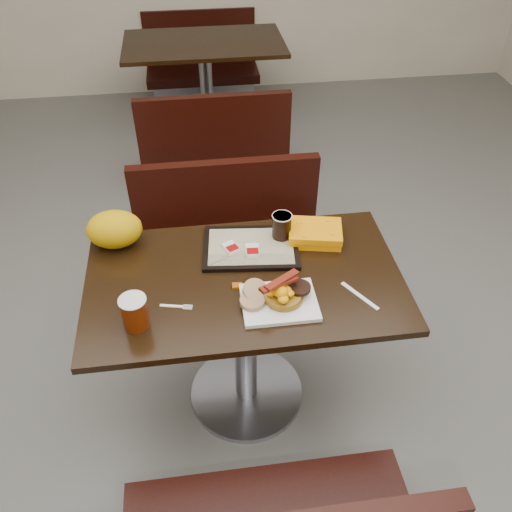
{
  "coord_description": "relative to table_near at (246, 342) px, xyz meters",
  "views": [
    {
      "loc": [
        -0.15,
        -1.46,
        2.13
      ],
      "look_at": [
        0.05,
        0.04,
        0.82
      ],
      "focal_mm": 37.32,
      "sensor_mm": 36.0,
      "label": 1
    }
  ],
  "objects": [
    {
      "name": "scrambled_eggs",
      "position": [
        0.11,
        -0.17,
        0.44
      ],
      "size": [
        0.1,
        0.09,
        0.05
      ],
      "primitive_type": "ellipsoid",
      "rotation": [
        0.0,
        0.0,
        0.17
      ],
      "color": "orange",
      "rests_on": "pancake_stack"
    },
    {
      "name": "fork",
      "position": [
        -0.28,
        -0.11,
        0.38
      ],
      "size": [
        0.12,
        0.05,
        0.0
      ],
      "primitive_type": null,
      "rotation": [
        0.0,
        0.0,
        -0.22
      ],
      "color": "white",
      "rests_on": "table_near"
    },
    {
      "name": "muffin_top",
      "position": [
        0.03,
        -0.11,
        0.41
      ],
      "size": [
        0.11,
        0.11,
        0.05
      ],
      "primitive_type": "cylinder",
      "rotation": [
        0.38,
        0.0,
        0.31
      ],
      "color": "tan",
      "rests_on": "platter"
    },
    {
      "name": "bench_near_n",
      "position": [
        0.0,
        0.7,
        -0.02
      ],
      "size": [
        1.0,
        0.46,
        0.72
      ],
      "primitive_type": null,
      "color": "black",
      "rests_on": "floor"
    },
    {
      "name": "bench_far_n",
      "position": [
        0.0,
        3.3,
        -0.02
      ],
      "size": [
        1.0,
        0.46,
        0.72
      ],
      "primitive_type": null,
      "color": "black",
      "rests_on": "floor"
    },
    {
      "name": "hashbrown_sleeve_left",
      "position": [
        -0.04,
        0.15,
        0.4
      ],
      "size": [
        0.07,
        0.08,
        0.02
      ],
      "primitive_type": "cube",
      "rotation": [
        0.0,
        0.0,
        0.44
      ],
      "color": "silver",
      "rests_on": "tray"
    },
    {
      "name": "hashbrown_sleeve_right",
      "position": [
        0.05,
        0.12,
        0.4
      ],
      "size": [
        0.06,
        0.07,
        0.02
      ],
      "primitive_type": "cube",
      "rotation": [
        0.0,
        0.0,
        -0.07
      ],
      "color": "silver",
      "rests_on": "tray"
    },
    {
      "name": "platter",
      "position": [
        0.11,
        -0.15,
        0.38
      ],
      "size": [
        0.27,
        0.21,
        0.02
      ],
      "primitive_type": "cube",
      "rotation": [
        0.0,
        0.0,
        -0.01
      ],
      "color": "white",
      "rests_on": "table_near"
    },
    {
      "name": "coffee_cup_far",
      "position": [
        0.18,
        0.21,
        0.45
      ],
      "size": [
        0.08,
        0.08,
        0.11
      ],
      "primitive_type": "cylinder",
      "rotation": [
        0.0,
        0.0,
        0.11
      ],
      "color": "black",
      "rests_on": "tray"
    },
    {
      "name": "sausage_patty",
      "position": [
        0.18,
        -0.13,
        0.43
      ],
      "size": [
        0.09,
        0.09,
        0.01
      ],
      "primitive_type": "cylinder",
      "rotation": [
        0.0,
        0.0,
        0.13
      ],
      "color": "black",
      "rests_on": "pancake_stack"
    },
    {
      "name": "bench_near_s",
      "position": [
        0.0,
        -0.7,
        -0.02
      ],
      "size": [
        1.0,
        0.46,
        0.72
      ],
      "primitive_type": null,
      "color": "black",
      "rests_on": "floor"
    },
    {
      "name": "condiment_ketchup",
      "position": [
        -0.11,
        0.07,
        0.38
      ],
      "size": [
        0.04,
        0.03,
        0.01
      ],
      "primitive_type": "cube",
      "rotation": [
        0.0,
        0.0,
        0.03
      ],
      "color": "#8C0504",
      "rests_on": "table_near"
    },
    {
      "name": "bacon_strips",
      "position": [
        0.11,
        -0.15,
        0.47
      ],
      "size": [
        0.17,
        0.14,
        0.01
      ],
      "primitive_type": null,
      "rotation": [
        0.0,
        0.0,
        0.51
      ],
      "color": "#471005",
      "rests_on": "scrambled_eggs"
    },
    {
      "name": "coffee_cup_near",
      "position": [
        -0.39,
        -0.19,
        0.44
      ],
      "size": [
        0.11,
        0.11,
        0.12
      ],
      "primitive_type": "cylinder",
      "rotation": [
        0.0,
        0.0,
        0.36
      ],
      "color": "#902E05",
      "rests_on": "table_near"
    },
    {
      "name": "pancake_stack",
      "position": [
        0.13,
        -0.14,
        0.41
      ],
      "size": [
        0.17,
        0.17,
        0.03
      ],
      "primitive_type": "cylinder",
      "rotation": [
        0.0,
        0.0,
        -0.23
      ],
      "color": "#A36F1B",
      "rests_on": "platter"
    },
    {
      "name": "condiment_syrup",
      "position": [
        -0.03,
        -0.04,
        0.38
      ],
      "size": [
        0.04,
        0.03,
        0.01
      ],
      "primitive_type": "cube",
      "rotation": [
        0.0,
        0.0,
        -0.07
      ],
      "color": "#A04406",
      "rests_on": "table_near"
    },
    {
      "name": "floor",
      "position": [
        0.0,
        0.0,
        -0.38
      ],
      "size": [
        6.0,
        7.0,
        0.01
      ],
      "primitive_type": "cube",
      "color": "slate",
      "rests_on": "ground"
    },
    {
      "name": "bench_far_s",
      "position": [
        0.0,
        1.9,
        -0.02
      ],
      "size": [
        1.0,
        0.46,
        0.72
      ],
      "primitive_type": null,
      "color": "black",
      "rests_on": "floor"
    },
    {
      "name": "table_near",
      "position": [
        0.0,
        0.0,
        0.0
      ],
      "size": [
        1.2,
        0.7,
        0.75
      ],
      "primitive_type": null,
      "color": "black",
      "rests_on": "floor"
    },
    {
      "name": "paper_bag",
      "position": [
        -0.49,
        0.27,
        0.45
      ],
      "size": [
        0.25,
        0.21,
        0.15
      ],
      "primitive_type": "ellipsoid",
      "rotation": [
        0.0,
        0.0,
        0.24
      ],
      "color": "#D09706",
      "rests_on": "table_near"
    },
    {
      "name": "muffin_bottom",
      "position": [
        0.01,
        -0.15,
        0.4
      ],
      "size": [
        0.11,
        0.11,
        0.02
      ],
      "primitive_type": "cylinder",
      "rotation": [
        0.0,
        0.0,
        0.28
      ],
      "color": "tan",
      "rests_on": "platter"
    },
    {
      "name": "tray",
      "position": [
        0.05,
        0.16,
        0.38
      ],
      "size": [
        0.4,
        0.31,
        0.02
      ],
      "primitive_type": "cube",
      "rotation": [
        0.0,
        0.0,
        -0.1
      ],
      "color": "black",
      "rests_on": "table_near"
    },
    {
      "name": "clamshell",
      "position": [
        0.32,
        0.19,
        0.4
      ],
      "size": [
        0.24,
        0.2,
        0.06
      ],
      "primitive_type": "cube",
      "rotation": [
        0.0,
        0.0,
        -0.2
      ],
      "color": "orange",
      "rests_on": "table_near"
    },
    {
      "name": "table_far",
      "position": [
        0.0,
        2.6,
        0.0
      ],
      "size": [
        1.2,
        0.7,
        0.75
      ],
      "primitive_type": null,
      "color": "black",
      "rests_on": "floor"
    },
    {
      "name": "knife",
      "position": [
        0.41,
        -0.15,
        0.38
      ],
      "size": [
        0.11,
        0.16,
        0.0
      ],
      "primitive_type": "cube",
      "rotation": [
        0.0,
        0.0,
        -1.02
      ],
      "color": "white",
      "rests_on": "table_near"
    }
  ]
}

